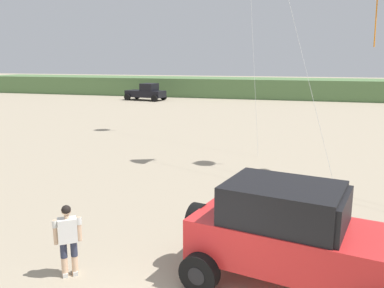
% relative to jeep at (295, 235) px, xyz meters
% --- Properties ---
extents(dune_ridge, '(90.00, 7.28, 2.35)m').
position_rel_jeep_xyz_m(dune_ridge, '(-0.14, 44.08, -0.03)').
color(dune_ridge, '#567A47').
rests_on(dune_ridge, ground_plane).
extents(jeep, '(5.01, 3.21, 2.26)m').
position_rel_jeep_xyz_m(jeep, '(0.00, 0.00, 0.00)').
color(jeep, red).
rests_on(jeep, ground_plane).
extents(person_watching, '(0.53, 0.46, 1.67)m').
position_rel_jeep_xyz_m(person_watching, '(-4.81, -0.84, -0.26)').
color(person_watching, '#DBB28E').
rests_on(person_watching, ground_plane).
extents(distant_pickup, '(4.85, 3.06, 1.98)m').
position_rel_jeep_xyz_m(distant_pickup, '(-18.12, 36.20, -0.26)').
color(distant_pickup, black).
rests_on(distant_pickup, ground_plane).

